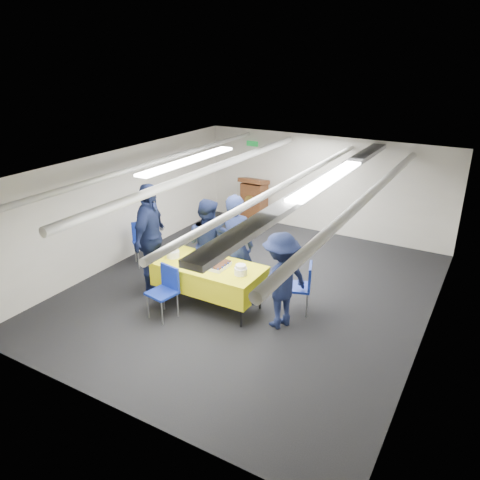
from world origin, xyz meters
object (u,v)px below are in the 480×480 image
at_px(chair_right, 303,283).
at_px(sheet_cake, 213,264).
at_px(sailor_b, 207,243).
at_px(podium, 254,202).
at_px(chair_left, 143,239).
at_px(sailor_a, 235,245).
at_px(sailor_c, 150,238).
at_px(serving_table, 209,276).
at_px(sailor_d, 280,281).
at_px(chair_near, 166,287).

bearing_deg(chair_right, sheet_cake, -155.81).
distance_m(sheet_cake, sailor_b, 0.83).
bearing_deg(podium, chair_left, -106.59).
xyz_separation_m(sheet_cake, chair_right, (1.37, 0.61, -0.28)).
relative_size(podium, chair_left, 1.44).
bearing_deg(sailor_a, sailor_b, -12.80).
bearing_deg(sailor_c, podium, -18.63).
xyz_separation_m(serving_table, sailor_d, (1.30, 0.04, 0.23)).
bearing_deg(chair_near, sailor_d, 21.24).
xyz_separation_m(chair_near, chair_left, (-1.70, 1.42, 0.00)).
height_order(sailor_a, sailor_d, sailor_a).
relative_size(chair_near, chair_right, 1.00).
relative_size(podium, sailor_c, 0.63).
relative_size(serving_table, sailor_c, 0.94).
xyz_separation_m(chair_right, chair_left, (-3.59, 0.19, 0.00)).
relative_size(podium, chair_right, 1.44).
xyz_separation_m(chair_left, sailor_c, (0.87, -0.76, 0.46)).
xyz_separation_m(sailor_c, sailor_d, (2.57, 0.01, -0.20)).
distance_m(serving_table, sailor_a, 0.74).
relative_size(sailor_c, sailor_d, 1.26).
bearing_deg(chair_near, sheet_cake, 49.96).
xyz_separation_m(serving_table, chair_near, (-0.43, -0.63, -0.03)).
height_order(sheet_cake, podium, podium).
xyz_separation_m(chair_near, chair_right, (1.89, 1.23, 0.00)).
relative_size(chair_near, sailor_d, 0.55).
distance_m(chair_right, sailor_c, 2.82).
distance_m(sailor_b, sailor_d, 1.84).
distance_m(podium, sailor_b, 3.34).
height_order(serving_table, sailor_b, sailor_b).
distance_m(chair_right, sailor_a, 1.39).
bearing_deg(sheet_cake, sailor_b, 130.12).
relative_size(sheet_cake, sailor_d, 0.33).
relative_size(chair_near, chair_left, 1.00).
xyz_separation_m(sailor_b, sailor_c, (-0.82, -0.59, 0.15)).
height_order(chair_right, chair_left, same).
xyz_separation_m(sheet_cake, chair_near, (-0.52, -0.62, -0.28)).
relative_size(podium, sailor_b, 0.75).
bearing_deg(podium, sheet_cake, -71.32).
height_order(podium, sailor_c, sailor_c).
height_order(podium, sailor_d, sailor_d).
bearing_deg(chair_near, sailor_b, 90.68).
bearing_deg(sailor_d, chair_left, -75.12).
xyz_separation_m(chair_right, sailor_d, (-0.16, -0.56, 0.26)).
distance_m(sheet_cake, chair_left, 2.38).
relative_size(podium, sailor_a, 0.68).
height_order(sailor_a, sailor_b, sailor_a).
bearing_deg(sailor_b, sheet_cake, 130.22).
bearing_deg(chair_near, chair_right, 33.15).
bearing_deg(sailor_b, sailor_d, 161.73).
bearing_deg(serving_table, sailor_a, 78.43).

